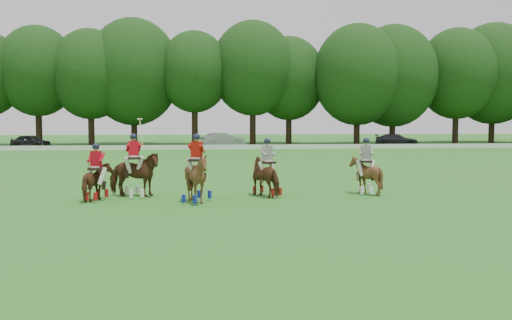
{
  "coord_description": "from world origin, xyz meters",
  "views": [
    {
      "loc": [
        -0.06,
        -17.29,
        2.97
      ],
      "look_at": [
        2.25,
        4.2,
        1.4
      ],
      "focal_mm": 40.0,
      "sensor_mm": 36.0,
      "label": 1
    }
  ],
  "objects": [
    {
      "name": "ground",
      "position": [
        0.0,
        0.0,
        0.0
      ],
      "size": [
        180.0,
        180.0,
        0.0
      ],
      "primitive_type": "plane",
      "color": "#21621C",
      "rests_on": "ground"
    },
    {
      "name": "tree_line",
      "position": [
        0.26,
        48.05,
        8.23
      ],
      "size": [
        117.98,
        14.32,
        14.75
      ],
      "color": "black",
      "rests_on": "ground"
    },
    {
      "name": "boundary_rail",
      "position": [
        0.0,
        38.0,
        0.22
      ],
      "size": [
        120.0,
        0.1,
        0.44
      ],
      "primitive_type": "cube",
      "color": "white",
      "rests_on": "ground"
    },
    {
      "name": "car_left",
      "position": [
        -16.59,
        42.5,
        0.68
      ],
      "size": [
        4.28,
        2.73,
        1.36
      ],
      "primitive_type": "imported",
      "rotation": [
        0.0,
        0.0,
        1.26
      ],
      "color": "black",
      "rests_on": "ground"
    },
    {
      "name": "car_mid",
      "position": [
        2.88,
        42.5,
        0.75
      ],
      "size": [
        4.83,
        2.89,
        1.5
      ],
      "primitive_type": "imported",
      "rotation": [
        0.0,
        0.0,
        1.88
      ],
      "color": "gray",
      "rests_on": "ground"
    },
    {
      "name": "car_right",
      "position": [
        21.74,
        42.5,
        0.66
      ],
      "size": [
        4.93,
        3.16,
        1.33
      ],
      "primitive_type": "imported",
      "rotation": [
        0.0,
        0.0,
        1.26
      ],
      "color": "black",
      "rests_on": "ground"
    },
    {
      "name": "polo_red_a",
      "position": [
        -3.61,
        3.71,
        0.74
      ],
      "size": [
        1.09,
        1.72,
        2.09
      ],
      "color": "#4D2E14",
      "rests_on": "ground"
    },
    {
      "name": "polo_red_b",
      "position": [
        -2.36,
        4.56,
        0.87
      ],
      "size": [
        1.99,
        1.82,
        2.95
      ],
      "color": "#4D2E14",
      "rests_on": "ground"
    },
    {
      "name": "polo_red_c",
      "position": [
        0.0,
        2.8,
        0.89
      ],
      "size": [
        1.95,
        2.03,
        2.44
      ],
      "color": "#4D2E14",
      "rests_on": "ground"
    },
    {
      "name": "polo_stripe_a",
      "position": [
        2.68,
        4.21,
        0.79
      ],
      "size": [
        1.63,
        1.94,
        2.22
      ],
      "color": "#4D2E14",
      "rests_on": "ground"
    },
    {
      "name": "polo_stripe_b",
      "position": [
        6.62,
        4.43,
        0.79
      ],
      "size": [
        1.45,
        1.57,
        2.22
      ],
      "color": "#4D2E14",
      "rests_on": "ground"
    },
    {
      "name": "polo_ball",
      "position": [
        2.88,
        3.55,
        0.04
      ],
      "size": [
        0.09,
        0.09,
        0.09
      ],
      "primitive_type": "sphere",
      "color": "white",
      "rests_on": "ground"
    }
  ]
}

